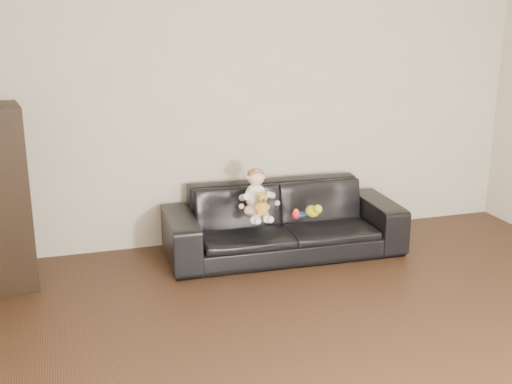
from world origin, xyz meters
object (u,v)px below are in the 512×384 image
object	(u,v)px
sofa	(283,220)
toy_green	(312,211)
toy_rattle	(296,214)
cabinet	(3,198)
teddy_bear	(262,204)
toy_blue_disc	(301,214)
baby	(256,196)

from	to	relation	value
sofa	toy_green	distance (m)	0.34
toy_rattle	cabinet	bearing A→B (deg)	174.23
teddy_bear	sofa	bearing A→B (deg)	58.38
teddy_bear	toy_blue_disc	xyz separation A→B (m)	(0.38, 0.07, -0.14)
baby	teddy_bear	distance (m)	0.14
sofa	toy_blue_disc	size ratio (longest dim) A/B	22.45
toy_rattle	baby	bearing A→B (deg)	155.10
toy_blue_disc	baby	bearing A→B (deg)	171.74
sofa	toy_blue_disc	distance (m)	0.22
baby	toy_green	xyz separation A→B (m)	(0.46, -0.14, -0.14)
teddy_bear	toy_rattle	xyz separation A→B (m)	(0.30, -0.01, -0.11)
toy_rattle	toy_blue_disc	world-z (taller)	toy_rattle
baby	teddy_bear	world-z (taller)	baby
baby	toy_green	world-z (taller)	baby
baby	toy_blue_disc	bearing A→B (deg)	8.64
cabinet	baby	size ratio (longest dim) A/B	3.38
cabinet	toy_blue_disc	xyz separation A→B (m)	(2.40, -0.15, -0.31)
teddy_bear	baby	bearing A→B (deg)	111.51
teddy_bear	toy_green	distance (m)	0.46
sofa	baby	world-z (taller)	baby
teddy_bear	toy_blue_disc	world-z (taller)	teddy_bear
cabinet	toy_green	world-z (taller)	cabinet
sofa	cabinet	distance (m)	2.34
toy_green	toy_blue_disc	distance (m)	0.12
sofa	cabinet	world-z (taller)	cabinet
toy_green	toy_blue_disc	bearing A→B (deg)	132.32
toy_green	toy_blue_disc	world-z (taller)	toy_green
baby	teddy_bear	xyz separation A→B (m)	(0.01, -0.13, -0.04)
sofa	baby	distance (m)	0.42
toy_green	cabinet	bearing A→B (deg)	174.76
sofa	toy_blue_disc	xyz separation A→B (m)	(0.10, -0.17, 0.10)
cabinet	toy_rattle	xyz separation A→B (m)	(2.32, -0.23, -0.28)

